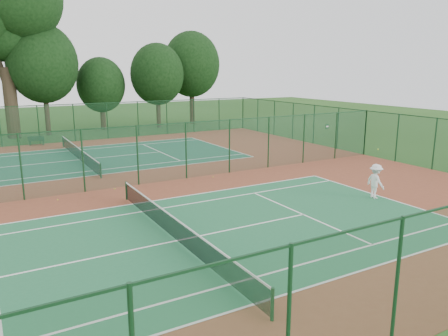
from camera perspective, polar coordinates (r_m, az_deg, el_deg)
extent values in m
plane|color=#245019|center=(25.63, -14.31, -2.57)|extent=(120.00, 120.00, 0.00)
cube|color=brown|center=(25.63, -14.31, -2.56)|extent=(40.00, 36.00, 0.01)
cube|color=#216A40|center=(17.52, -6.22, -9.44)|extent=(23.77, 10.97, 0.01)
cube|color=#1C593E|center=(34.18, -18.40, 1.02)|extent=(23.77, 10.97, 0.01)
cube|color=#174727|center=(42.69, -21.02, 5.43)|extent=(40.00, 0.02, 3.50)
cube|color=#123319|center=(42.53, -21.20, 7.71)|extent=(40.00, 0.05, 0.05)
cube|color=#164423|center=(9.97, 15.72, -17.06)|extent=(40.00, 0.02, 3.50)
cube|color=#163E23|center=(9.25, 16.36, -7.81)|extent=(40.00, 0.05, 0.05)
cube|color=#1A5035|center=(35.93, 17.96, 4.41)|extent=(0.02, 36.00, 3.50)
cube|color=#163D21|center=(35.73, 18.15, 7.12)|extent=(0.05, 36.00, 0.05)
cube|color=#17452D|center=(25.23, -14.53, 1.27)|extent=(40.00, 0.02, 3.50)
cube|color=#153B1E|center=(24.96, -14.75, 5.11)|extent=(40.00, 0.05, 0.05)
cylinder|color=#163D20|center=(12.29, 6.34, -17.30)|extent=(0.10, 0.10, 0.97)
cylinder|color=#163D20|center=(23.09, -12.63, -2.92)|extent=(0.10, 0.10, 0.97)
cube|color=black|center=(17.35, -6.26, -8.01)|extent=(0.02, 12.80, 0.85)
cube|color=silver|center=(17.20, -6.30, -6.65)|extent=(0.04, 12.80, 0.06)
cylinder|color=#163C22|center=(27.96, -15.81, -0.35)|extent=(0.10, 0.10, 0.97)
cylinder|color=#163C22|center=(40.31, -20.29, 3.28)|extent=(0.10, 0.10, 0.97)
cube|color=black|center=(34.10, -18.45, 1.79)|extent=(0.02, 12.80, 0.85)
cube|color=white|center=(34.02, -18.50, 2.51)|extent=(0.04, 12.80, 0.06)
imported|color=white|center=(24.03, 19.19, -1.63)|extent=(0.81, 1.24, 1.81)
cube|color=#12331B|center=(42.19, -23.99, 2.98)|extent=(0.16, 0.36, 0.40)
cube|color=#12331B|center=(42.04, -22.55, 3.07)|extent=(0.16, 0.36, 0.40)
cube|color=#12331B|center=(42.08, -23.30, 3.32)|extent=(1.39, 0.70, 0.04)
cube|color=#12331B|center=(41.87, -23.36, 3.56)|extent=(1.31, 0.38, 0.40)
sphere|color=#CBD932|center=(25.31, -14.07, -2.65)|extent=(0.07, 0.07, 0.07)
sphere|color=gold|center=(27.22, -1.44, -1.18)|extent=(0.06, 0.06, 0.06)
sphere|color=yellow|center=(24.13, -20.89, -3.89)|extent=(0.06, 0.06, 0.06)
cylinder|color=#32271B|center=(47.29, -26.06, 7.63)|extent=(1.24, 1.24, 6.77)
cylinder|color=#32271B|center=(47.09, -25.44, 14.30)|extent=(2.14, 0.63, 7.31)
sphere|color=black|center=(48.23, -26.68, 15.74)|extent=(5.87, 5.87, 5.87)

